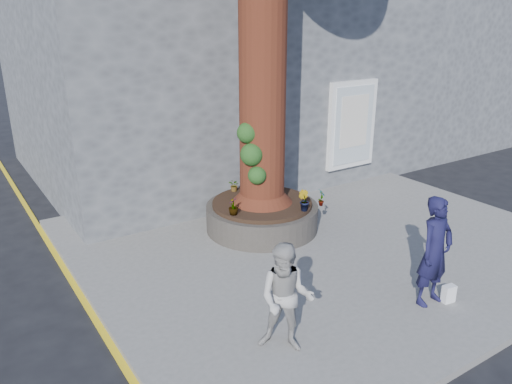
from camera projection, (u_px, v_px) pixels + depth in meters
ground at (289, 285)px, 8.46m from camera, size 120.00×120.00×0.00m
pavement at (319, 240)px, 10.00m from camera, size 9.00×8.00×0.12m
yellow_line at (91, 313)px, 7.67m from camera, size 0.10×30.00×0.01m
stone_shop at (211, 57)px, 14.35m from camera, size 10.30×8.30×6.30m
neighbour_shop at (400, 52)px, 18.54m from camera, size 6.00×8.00×6.00m
planter at (262, 215)px, 10.31m from camera, size 2.30×2.30×0.60m
man at (435, 251)px, 7.47m from camera, size 0.64×0.43×1.73m
woman at (286, 298)px, 6.44m from camera, size 0.93×0.93×1.52m
shopping_bag at (449, 294)px, 7.71m from camera, size 0.22×0.15×0.28m
plant_a at (321, 198)px, 9.92m from camera, size 0.22×0.22×0.35m
plant_b at (304, 201)px, 9.67m from camera, size 0.25×0.26×0.41m
plant_c at (233, 206)px, 9.48m from camera, size 0.26×0.26×0.34m
plant_d at (235, 185)px, 10.75m from camera, size 0.29×0.30×0.27m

